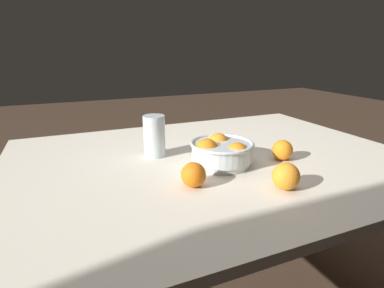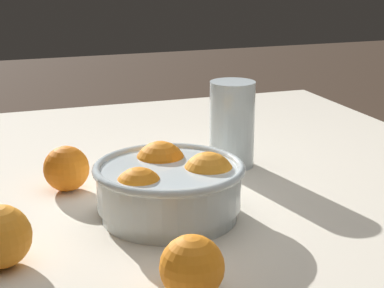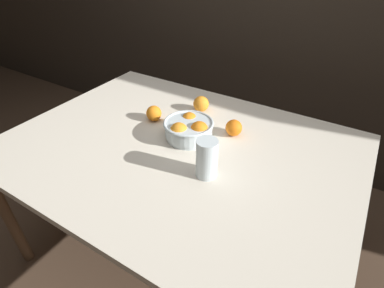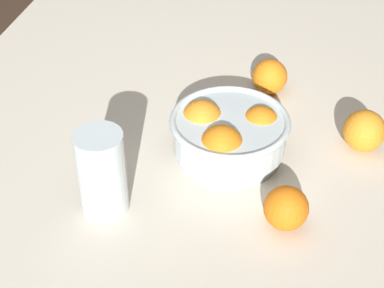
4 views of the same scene
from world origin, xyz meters
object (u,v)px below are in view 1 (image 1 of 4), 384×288
Objects in this scene: fruit_bowl at (221,151)px; orange_loose_aside at (282,150)px; juice_glass at (154,138)px; orange_loose_near_bowl at (286,176)px; orange_loose_front at (194,175)px.

orange_loose_aside is (-0.23, 0.05, -0.01)m from fruit_bowl.
fruit_bowl is 0.26m from juice_glass.
juice_glass is 0.50m from orange_loose_near_bowl.
orange_loose_near_bowl is at bearing 107.88° from fruit_bowl.
fruit_bowl is 0.20m from orange_loose_front.
fruit_bowl is at bearing -11.39° from orange_loose_aside.
juice_glass is 1.95× the size of orange_loose_near_bowl.
juice_glass is 0.31m from orange_loose_front.
fruit_bowl is 0.23m from orange_loose_aside.
orange_loose_front is (0.16, 0.13, -0.01)m from fruit_bowl.
fruit_bowl is 2.77× the size of orange_loose_near_bowl.
orange_loose_aside is (-0.15, -0.20, -0.00)m from orange_loose_near_bowl.
juice_glass is at bearing -57.67° from orange_loose_near_bowl.
orange_loose_aside is at bearing -126.85° from orange_loose_near_bowl.
juice_glass reaches higher than fruit_bowl.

